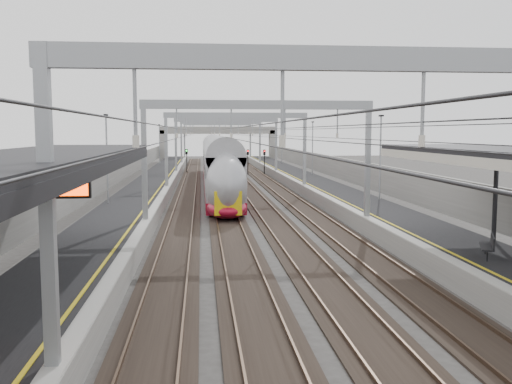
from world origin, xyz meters
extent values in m
cube|color=black|center=(-8.00, 45.00, 0.50)|extent=(4.00, 120.00, 1.00)
cube|color=black|center=(8.00, 45.00, 0.50)|extent=(4.00, 120.00, 1.00)
cube|color=black|center=(-4.50, 45.00, 0.04)|extent=(2.40, 140.00, 0.08)
cube|color=brown|center=(-5.22, 45.00, 0.13)|extent=(0.07, 140.00, 0.14)
cube|color=brown|center=(-3.78, 45.00, 0.13)|extent=(0.07, 140.00, 0.14)
cube|color=black|center=(-1.50, 45.00, 0.04)|extent=(2.40, 140.00, 0.08)
cube|color=brown|center=(-2.22, 45.00, 0.13)|extent=(0.07, 140.00, 0.14)
cube|color=brown|center=(-0.78, 45.00, 0.13)|extent=(0.07, 140.00, 0.14)
cube|color=black|center=(1.50, 45.00, 0.04)|extent=(2.40, 140.00, 0.08)
cube|color=brown|center=(0.78, 45.00, 0.13)|extent=(0.07, 140.00, 0.14)
cube|color=brown|center=(2.22, 45.00, 0.13)|extent=(0.07, 140.00, 0.14)
cube|color=black|center=(4.50, 45.00, 0.04)|extent=(2.40, 140.00, 0.08)
cube|color=brown|center=(3.78, 45.00, 0.13)|extent=(0.07, 140.00, 0.14)
cube|color=brown|center=(5.22, 45.00, 0.13)|extent=(0.07, 140.00, 0.14)
cube|color=gray|center=(-6.30, 2.00, 4.30)|extent=(0.28, 0.28, 6.60)
cube|color=gray|center=(0.00, 2.00, 7.35)|extent=(13.00, 0.25, 0.50)
cube|color=gray|center=(-6.30, 22.00, 4.30)|extent=(0.28, 0.28, 6.60)
cube|color=gray|center=(6.30, 22.00, 4.30)|extent=(0.28, 0.28, 6.60)
cube|color=gray|center=(0.00, 22.00, 7.35)|extent=(13.00, 0.25, 0.50)
cube|color=gray|center=(-6.30, 42.00, 4.30)|extent=(0.28, 0.28, 6.60)
cube|color=gray|center=(6.30, 42.00, 4.30)|extent=(0.28, 0.28, 6.60)
cube|color=gray|center=(0.00, 42.00, 7.35)|extent=(13.00, 0.25, 0.50)
cube|color=gray|center=(-6.30, 62.00, 4.30)|extent=(0.28, 0.28, 6.60)
cube|color=gray|center=(6.30, 62.00, 4.30)|extent=(0.28, 0.28, 6.60)
cube|color=gray|center=(0.00, 62.00, 7.35)|extent=(13.00, 0.25, 0.50)
cube|color=gray|center=(-6.30, 82.00, 4.30)|extent=(0.28, 0.28, 6.60)
cube|color=gray|center=(6.30, 82.00, 4.30)|extent=(0.28, 0.28, 6.60)
cube|color=gray|center=(0.00, 82.00, 7.35)|extent=(13.00, 0.25, 0.50)
cube|color=gray|center=(-6.30, 100.00, 4.30)|extent=(0.28, 0.28, 6.60)
cube|color=gray|center=(6.30, 100.00, 4.30)|extent=(0.28, 0.28, 6.60)
cube|color=gray|center=(0.00, 100.00, 7.35)|extent=(13.00, 0.25, 0.50)
cylinder|color=#262628|center=(-4.50, 50.00, 5.50)|extent=(0.03, 140.00, 0.03)
cylinder|color=#262628|center=(-1.50, 50.00, 5.50)|extent=(0.03, 140.00, 0.03)
cylinder|color=#262628|center=(1.50, 50.00, 5.50)|extent=(0.03, 140.00, 0.03)
cylinder|color=#262628|center=(4.50, 50.00, 5.50)|extent=(0.03, 140.00, 0.03)
cylinder|color=black|center=(-9.70, 14.00, 3.00)|extent=(0.20, 0.20, 4.00)
cube|color=black|center=(-6.60, 4.00, 4.55)|extent=(1.60, 0.15, 0.55)
cube|color=#FF3A05|center=(-6.60, 3.92, 4.55)|extent=(1.50, 0.02, 0.42)
cylinder|color=black|center=(9.70, 14.00, 3.00)|extent=(0.20, 0.20, 4.00)
cube|color=gray|center=(0.00, 100.00, 6.20)|extent=(22.00, 2.20, 1.40)
cube|color=gray|center=(-10.50, 100.00, 3.10)|extent=(1.00, 2.20, 6.20)
cube|color=gray|center=(10.50, 100.00, 3.10)|extent=(1.00, 2.20, 6.20)
cube|color=gray|center=(-11.20, 45.00, 1.60)|extent=(0.30, 120.00, 3.20)
cube|color=gray|center=(11.20, 45.00, 1.60)|extent=(0.30, 120.00, 3.20)
cube|color=maroon|center=(-1.50, 40.43, 0.61)|extent=(2.79, 23.79, 0.83)
cube|color=gray|center=(-1.50, 40.43, 2.58)|extent=(2.79, 23.79, 3.10)
cube|color=black|center=(-1.50, 32.10, 0.29)|extent=(2.07, 2.48, 0.52)
cube|color=maroon|center=(-1.50, 64.63, 0.61)|extent=(2.79, 23.79, 0.83)
cube|color=gray|center=(-1.50, 64.63, 2.58)|extent=(2.79, 23.79, 3.10)
cube|color=black|center=(-1.50, 56.30, 0.29)|extent=(2.07, 2.48, 0.52)
ellipsoid|color=gray|center=(-1.50, 28.32, 2.27)|extent=(2.79, 5.38, 4.34)
cube|color=yellow|center=(-1.50, 26.10, 1.34)|extent=(1.76, 0.12, 1.55)
cube|color=black|center=(-1.50, 26.57, 2.89)|extent=(1.65, 0.59, 0.97)
cube|color=black|center=(7.77, 10.93, 1.43)|extent=(1.11, 1.75, 0.06)
cube|color=black|center=(7.96, 10.85, 1.65)|extent=(0.77, 1.59, 0.48)
cylinder|color=black|center=(7.49, 10.32, 1.20)|extent=(0.06, 0.06, 0.40)
cylinder|color=black|center=(8.05, 11.54, 1.20)|extent=(0.06, 0.06, 0.40)
cylinder|color=black|center=(-5.20, 70.93, 1.50)|extent=(0.12, 0.12, 3.00)
cube|color=black|center=(-5.20, 70.93, 3.10)|extent=(0.32, 0.22, 0.75)
sphere|color=#0CE526|center=(-5.20, 70.80, 3.25)|extent=(0.16, 0.16, 0.16)
cylinder|color=black|center=(3.20, 68.08, 1.50)|extent=(0.12, 0.12, 3.00)
cube|color=black|center=(3.20, 68.08, 3.10)|extent=(0.32, 0.22, 0.75)
sphere|color=red|center=(3.20, 67.95, 3.25)|extent=(0.16, 0.16, 0.16)
cylinder|color=black|center=(5.40, 67.34, 1.50)|extent=(0.12, 0.12, 3.00)
cube|color=black|center=(5.40, 67.34, 3.10)|extent=(0.32, 0.22, 0.75)
sphere|color=red|center=(5.40, 67.21, 3.25)|extent=(0.16, 0.16, 0.16)
camera|label=1|loc=(-3.18, -9.78, 5.84)|focal=40.00mm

